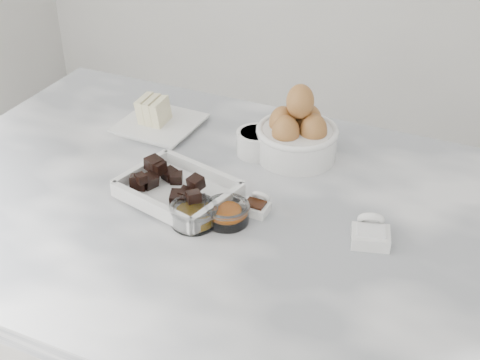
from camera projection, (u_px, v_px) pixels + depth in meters
name	position (u px, v px, depth m)	size (l,w,h in m)	color
marble_slab	(223.00, 214.00, 1.21)	(1.20, 0.80, 0.04)	white
chocolate_dish	(178.00, 188.00, 1.20)	(0.23, 0.19, 0.05)	white
butter_plate	(159.00, 119.00, 1.43)	(0.16, 0.16, 0.06)	white
sugar_ramekin	(257.00, 142.00, 1.33)	(0.08, 0.08, 0.05)	white
egg_bowl	(297.00, 134.00, 1.31)	(0.16, 0.16, 0.16)	white
honey_bowl	(194.00, 214.00, 1.14)	(0.08, 0.08, 0.04)	white
zest_bowl	(227.00, 212.00, 1.14)	(0.08, 0.08, 0.03)	white
vanilla_spoon	(257.00, 205.00, 1.17)	(0.05, 0.06, 0.04)	white
salt_spoon	(371.00, 232.00, 1.10)	(0.07, 0.09, 0.05)	white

